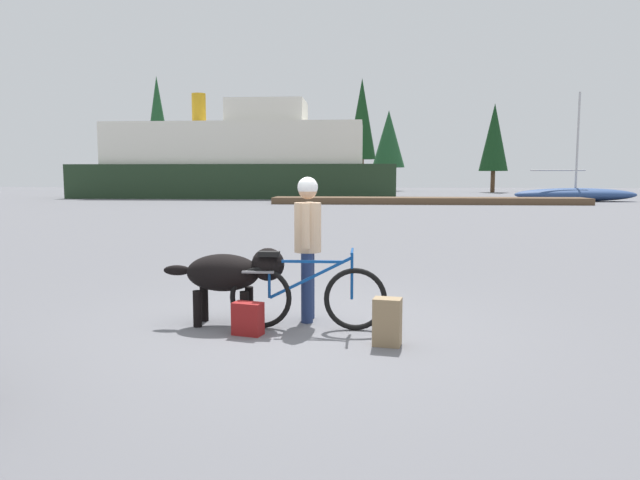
# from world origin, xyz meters

# --- Properties ---
(ground_plane) EXTENTS (160.00, 160.00, 0.00)m
(ground_plane) POSITION_xyz_m (0.00, 0.00, 0.00)
(ground_plane) COLOR slate
(bicycle) EXTENTS (1.78, 0.44, 0.91)m
(bicycle) POSITION_xyz_m (0.15, -0.01, 0.38)
(bicycle) COLOR black
(bicycle) RESTS_ON ground_plane
(person_cyclist) EXTENTS (0.32, 0.53, 1.72)m
(person_cyclist) POSITION_xyz_m (0.12, 0.41, 1.03)
(person_cyclist) COLOR navy
(person_cyclist) RESTS_ON ground_plane
(dog) EXTENTS (1.42, 0.51, 0.90)m
(dog) POSITION_xyz_m (-0.74, 0.14, 0.61)
(dog) COLOR black
(dog) RESTS_ON ground_plane
(backpack) EXTENTS (0.31, 0.25, 0.49)m
(backpack) POSITION_xyz_m (1.03, -0.58, 0.25)
(backpack) COLOR #8C7251
(backpack) RESTS_ON ground_plane
(handbag_pannier) EXTENTS (0.36, 0.26, 0.36)m
(handbag_pannier) POSITION_xyz_m (-0.47, -0.29, 0.18)
(handbag_pannier) COLOR maroon
(handbag_pannier) RESTS_ON ground_plane
(dock_pier) EXTENTS (19.07, 2.58, 0.40)m
(dock_pier) POSITION_xyz_m (4.59, 30.20, 0.20)
(dock_pier) COLOR brown
(dock_pier) RESTS_ON ground_plane
(ferry_boat) EXTENTS (24.88, 7.39, 8.19)m
(ferry_boat) POSITION_xyz_m (-9.36, 39.99, 2.83)
(ferry_boat) COLOR #1E331E
(ferry_boat) RESTS_ON ground_plane
(sailboat_moored) EXTENTS (8.07, 2.26, 7.27)m
(sailboat_moored) POSITION_xyz_m (14.92, 34.58, 0.48)
(sailboat_moored) COLOR navy
(sailboat_moored) RESTS_ON ground_plane
(pine_tree_far_left) EXTENTS (3.01, 3.01, 12.39)m
(pine_tree_far_left) POSITION_xyz_m (-21.69, 56.29, 7.47)
(pine_tree_far_left) COLOR #4C331E
(pine_tree_far_left) RESTS_ON ground_plane
(pine_tree_center) EXTENTS (2.97, 2.97, 11.89)m
(pine_tree_center) POSITION_xyz_m (0.30, 56.53, 7.62)
(pine_tree_center) COLOR #4C331E
(pine_tree_center) RESTS_ON ground_plane
(pine_tree_far_right) EXTENTS (2.95, 2.95, 9.15)m
(pine_tree_far_right) POSITION_xyz_m (13.95, 56.22, 5.65)
(pine_tree_far_right) COLOR #4C331E
(pine_tree_far_right) RESTS_ON ground_plane
(pine_tree_mid_back) EXTENTS (3.73, 3.73, 9.13)m
(pine_tree_mid_back) POSITION_xyz_m (3.33, 61.93, 5.89)
(pine_tree_mid_back) COLOR #4C331E
(pine_tree_mid_back) RESTS_ON ground_plane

